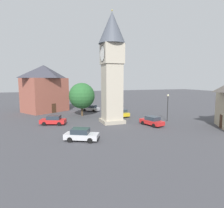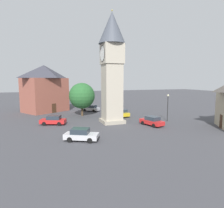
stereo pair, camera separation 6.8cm
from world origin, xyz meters
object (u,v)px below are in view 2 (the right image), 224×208
Objects in this scene: clock_tower at (112,59)px; pedestrian at (106,109)px; car_black_far at (91,108)px; building_terrace_right at (45,88)px; car_red_corner at (152,121)px; tree at (82,96)px; car_white_side at (121,113)px; lamp_post at (168,103)px; car_blue_kerb at (53,120)px; car_silver_kerb at (81,135)px.

pedestrian is (-9.15, 1.84, -9.93)m from clock_tower.
car_black_far is 11.80m from building_terrace_right.
clock_tower is 4.25× the size of car_red_corner.
car_red_corner is 0.65× the size of tree.
car_white_side is 0.37× the size of building_terrace_right.
tree is at bearing -79.71° from pedestrian.
tree reaches higher than lamp_post.
lamp_post is at bearing 33.53° from car_black_far.
car_blue_kerb is 1.00× the size of car_silver_kerb.
clock_tower reaches higher than lamp_post.
clock_tower is 12.62m from lamp_post.
building_terrace_right is (-25.07, -3.84, 4.76)m from car_silver_kerb.
building_terrace_right is at bearing -132.87° from lamp_post.
car_black_far is at bearing -177.46° from clock_tower.
tree is (-3.38, -7.40, 3.40)m from car_white_side.
car_red_corner is at bearing 14.84° from pedestrian.
pedestrian is (-7.42, 11.59, 0.25)m from car_blue_kerb.
car_silver_kerb and car_red_corner have the same top height.
tree is 11.22m from building_terrace_right.
car_black_far is at bearing 71.12° from building_terrace_right.
clock_tower is 11.22m from tree.
lamp_post is (2.35, 9.74, -7.68)m from clock_tower.
clock_tower is at bearing 2.54° from car_black_far.
pedestrian reaches higher than car_black_far.
pedestrian is (-13.43, -3.56, 0.25)m from car_red_corner.
car_blue_kerb is (-1.74, -9.75, -10.18)m from clock_tower.
car_blue_kerb is at bearing -101.86° from lamp_post.
building_terrace_right reaches higher than pedestrian.
lamp_post reaches higher than car_white_side.
car_red_corner is (6.01, 15.15, 0.00)m from car_blue_kerb.
clock_tower is at bearing 24.31° from tree.
car_black_far is (-21.57, 6.38, 0.00)m from car_silver_kerb.
car_silver_kerb is 0.38× the size of building_terrace_right.
car_black_far is at bearing -149.19° from pedestrian.
building_terrace_right reaches higher than car_red_corner.
lamp_post reaches higher than car_red_corner.
car_silver_kerb is at bearing -16.46° from car_black_far.
tree is 1.41× the size of lamp_post.
car_silver_kerb is (8.35, -6.96, -10.18)m from clock_tower.
tree reaches higher than car_blue_kerb.
building_terrace_right is at bearing -175.96° from car_blue_kerb.
car_silver_kerb is at bearing -39.80° from clock_tower.
car_black_far is 6.84m from tree.
car_silver_kerb is 22.50m from car_black_far.
building_terrace_right is at bearing -108.88° from car_black_far.
car_silver_kerb is at bearing -11.23° from tree.
car_white_side is 9.48m from car_black_far.
car_black_far is 0.60× the size of tree.
pedestrian is at bearing 100.29° from tree.
clock_tower is 13.63m from pedestrian.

